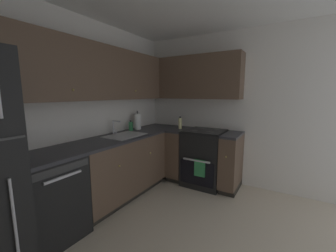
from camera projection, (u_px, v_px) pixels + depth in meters
name	position (u px, v px, depth m)	size (l,w,h in m)	color
wall_back	(74.00, 114.00, 2.64)	(3.66, 0.05, 2.47)	silver
wall_right	(243.00, 110.00, 3.29)	(0.05, 3.49, 2.47)	silver
dishwasher	(47.00, 199.00, 2.10)	(0.60, 0.63, 0.86)	black
lower_cabinets_back	(120.00, 168.00, 2.98)	(1.47, 0.62, 0.86)	brown
countertop_back	(119.00, 138.00, 2.90)	(2.67, 0.60, 0.04)	#2D2D33
lower_cabinets_right	(203.00, 158.00, 3.41)	(0.62, 1.14, 0.86)	brown
countertop_right	(203.00, 132.00, 3.34)	(0.60, 1.14, 0.03)	#2D2D33
oven_range	(205.00, 157.00, 3.41)	(0.68, 0.62, 1.04)	black
upper_cabinets_back	(100.00, 73.00, 2.70)	(2.35, 0.34, 0.70)	brown
upper_cabinets_right	(190.00, 78.00, 3.48)	(0.32, 1.69, 0.70)	brown
sink	(125.00, 138.00, 2.98)	(0.57, 0.40, 0.10)	#B7B7BC
faucet	(115.00, 126.00, 3.06)	(0.07, 0.16, 0.21)	silver
soap_bottle	(131.00, 126.00, 3.37)	(0.07, 0.07, 0.17)	#338C4C
paper_towel_roll	(138.00, 121.00, 3.48)	(0.11, 0.11, 0.32)	white
oil_bottle	(180.00, 123.00, 3.54)	(0.06, 0.06, 0.21)	beige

